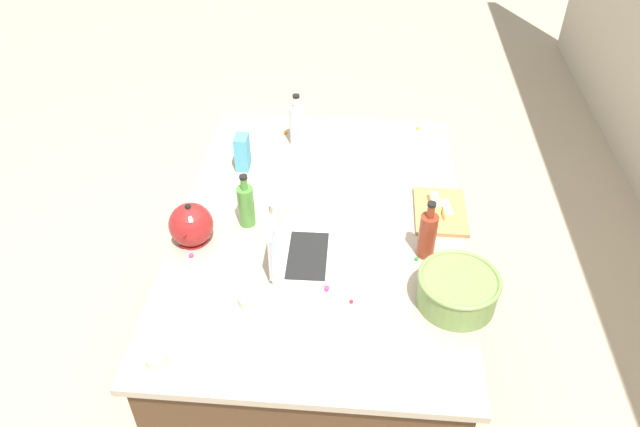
{
  "coord_description": "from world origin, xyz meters",
  "views": [
    {
      "loc": [
        1.96,
        0.16,
        2.57
      ],
      "look_at": [
        0.0,
        0.0,
        0.95
      ],
      "focal_mm": 34.07,
      "sensor_mm": 36.0,
      "label": 1
    }
  ],
  "objects_px": {
    "bottle_olive": "(246,205)",
    "kettle": "(191,225)",
    "bottle_soy": "(427,234)",
    "ramekin_small": "(156,358)",
    "butter_stick_left": "(435,202)",
    "butter_stick_right": "(447,210)",
    "ramekin_medium": "(279,207)",
    "mixing_bowl_large": "(458,289)",
    "ramekin_wide": "(248,300)",
    "bottle_vinegar": "(297,124)",
    "candy_bag": "(242,152)",
    "laptop": "(295,250)",
    "cutting_board": "(440,211)"
  },
  "relations": [
    {
      "from": "bottle_olive",
      "to": "kettle",
      "type": "distance_m",
      "value": 0.24
    },
    {
      "from": "bottle_soy",
      "to": "ramekin_small",
      "type": "xyz_separation_m",
      "value": [
        0.6,
        -0.92,
        -0.09
      ]
    },
    {
      "from": "butter_stick_left",
      "to": "butter_stick_right",
      "type": "bearing_deg",
      "value": 41.1
    },
    {
      "from": "bottle_soy",
      "to": "ramekin_medium",
      "type": "height_order",
      "value": "bottle_soy"
    },
    {
      "from": "mixing_bowl_large",
      "to": "bottle_olive",
      "type": "height_order",
      "value": "bottle_olive"
    },
    {
      "from": "butter_stick_right",
      "to": "ramekin_wide",
      "type": "bearing_deg",
      "value": -53.41
    },
    {
      "from": "mixing_bowl_large",
      "to": "butter_stick_right",
      "type": "height_order",
      "value": "mixing_bowl_large"
    },
    {
      "from": "bottle_vinegar",
      "to": "candy_bag",
      "type": "bearing_deg",
      "value": -45.5
    },
    {
      "from": "bottle_vinegar",
      "to": "ramekin_medium",
      "type": "xyz_separation_m",
      "value": [
        0.54,
        -0.02,
        -0.09
      ]
    },
    {
      "from": "bottle_olive",
      "to": "butter_stick_left",
      "type": "distance_m",
      "value": 0.81
    },
    {
      "from": "laptop",
      "to": "bottle_olive",
      "type": "height_order",
      "value": "bottle_olive"
    },
    {
      "from": "ramekin_small",
      "to": "ramekin_wide",
      "type": "height_order",
      "value": "same"
    },
    {
      "from": "cutting_board",
      "to": "ramekin_wide",
      "type": "bearing_deg",
      "value": -51.6
    },
    {
      "from": "bottle_soy",
      "to": "bottle_vinegar",
      "type": "relative_size",
      "value": 0.96
    },
    {
      "from": "butter_stick_left",
      "to": "butter_stick_right",
      "type": "height_order",
      "value": "same"
    },
    {
      "from": "laptop",
      "to": "butter_stick_right",
      "type": "relative_size",
      "value": 2.85
    },
    {
      "from": "bottle_soy",
      "to": "cutting_board",
      "type": "relative_size",
      "value": 0.83
    },
    {
      "from": "laptop",
      "to": "butter_stick_left",
      "type": "xyz_separation_m",
      "value": [
        -0.36,
        0.57,
        -0.01
      ]
    },
    {
      "from": "laptop",
      "to": "ramekin_wide",
      "type": "distance_m",
      "value": 0.29
    },
    {
      "from": "bottle_soy",
      "to": "mixing_bowl_large",
      "type": "bearing_deg",
      "value": 21.35
    },
    {
      "from": "bottle_olive",
      "to": "butter_stick_left",
      "type": "bearing_deg",
      "value": 101.84
    },
    {
      "from": "butter_stick_right",
      "to": "ramekin_medium",
      "type": "relative_size",
      "value": 1.32
    },
    {
      "from": "laptop",
      "to": "cutting_board",
      "type": "distance_m",
      "value": 0.68
    },
    {
      "from": "kettle",
      "to": "ramekin_wide",
      "type": "height_order",
      "value": "kettle"
    },
    {
      "from": "bottle_soy",
      "to": "ramekin_small",
      "type": "bearing_deg",
      "value": -56.76
    },
    {
      "from": "butter_stick_left",
      "to": "ramekin_small",
      "type": "height_order",
      "value": "butter_stick_left"
    },
    {
      "from": "ramekin_small",
      "to": "ramekin_wide",
      "type": "distance_m",
      "value": 0.38
    },
    {
      "from": "bottle_soy",
      "to": "butter_stick_left",
      "type": "height_order",
      "value": "bottle_soy"
    },
    {
      "from": "mixing_bowl_large",
      "to": "butter_stick_left",
      "type": "bearing_deg",
      "value": -175.68
    },
    {
      "from": "butter_stick_left",
      "to": "ramekin_wide",
      "type": "distance_m",
      "value": 0.94
    },
    {
      "from": "bottle_olive",
      "to": "cutting_board",
      "type": "relative_size",
      "value": 0.79
    },
    {
      "from": "cutting_board",
      "to": "ramekin_wide",
      "type": "height_order",
      "value": "ramekin_wide"
    },
    {
      "from": "butter_stick_left",
      "to": "bottle_olive",
      "type": "bearing_deg",
      "value": -78.16
    },
    {
      "from": "ramekin_wide",
      "to": "bottle_soy",
      "type": "bearing_deg",
      "value": 115.86
    },
    {
      "from": "ramekin_wide",
      "to": "butter_stick_right",
      "type": "bearing_deg",
      "value": 126.59
    },
    {
      "from": "bottle_soy",
      "to": "bottle_vinegar",
      "type": "distance_m",
      "value": 0.97
    },
    {
      "from": "mixing_bowl_large",
      "to": "butter_stick_left",
      "type": "height_order",
      "value": "mixing_bowl_large"
    },
    {
      "from": "bottle_soy",
      "to": "butter_stick_left",
      "type": "relative_size",
      "value": 2.37
    },
    {
      "from": "bottle_vinegar",
      "to": "butter_stick_right",
      "type": "distance_m",
      "value": 0.88
    },
    {
      "from": "bottle_vinegar",
      "to": "butter_stick_left",
      "type": "height_order",
      "value": "bottle_vinegar"
    },
    {
      "from": "butter_stick_left",
      "to": "butter_stick_right",
      "type": "relative_size",
      "value": 1.0
    },
    {
      "from": "ramekin_medium",
      "to": "ramekin_wide",
      "type": "relative_size",
      "value": 1.15
    },
    {
      "from": "kettle",
      "to": "bottle_vinegar",
      "type": "bearing_deg",
      "value": 155.59
    },
    {
      "from": "ramekin_medium",
      "to": "butter_stick_right",
      "type": "bearing_deg",
      "value": 91.68
    },
    {
      "from": "cutting_board",
      "to": "ramekin_wide",
      "type": "xyz_separation_m",
      "value": [
        0.58,
        -0.74,
        0.01
      ]
    },
    {
      "from": "bottle_soy",
      "to": "kettle",
      "type": "bearing_deg",
      "value": -90.43
    },
    {
      "from": "laptop",
      "to": "butter_stick_right",
      "type": "xyz_separation_m",
      "value": [
        -0.31,
        0.61,
        -0.01
      ]
    },
    {
      "from": "ramekin_medium",
      "to": "bottle_vinegar",
      "type": "bearing_deg",
      "value": 178.18
    },
    {
      "from": "bottle_olive",
      "to": "bottle_vinegar",
      "type": "bearing_deg",
      "value": 167.56
    },
    {
      "from": "butter_stick_left",
      "to": "ramekin_medium",
      "type": "bearing_deg",
      "value": -83.83
    }
  ]
}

